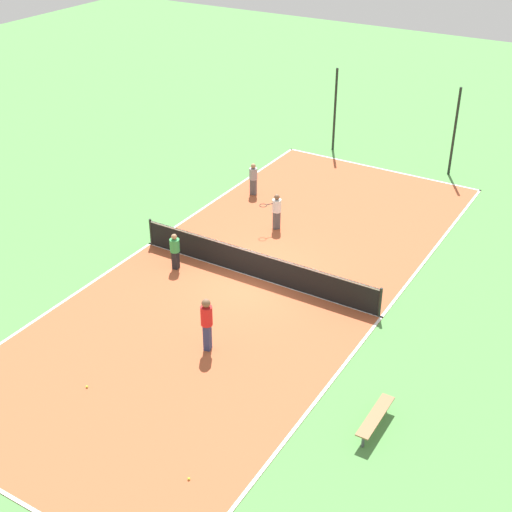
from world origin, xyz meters
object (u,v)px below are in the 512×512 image
at_px(player_baseline_gray, 253,177).
at_px(fence_post_back_right, 454,132).
at_px(tennis_net, 256,264).
at_px(tennis_ball_midcourt, 187,252).
at_px(bench, 375,417).
at_px(player_coach_red, 207,321).
at_px(tennis_ball_left_sideline, 87,387).
at_px(fence_post_back_left, 335,110).
at_px(tennis_ball_far_baseline, 189,479).
at_px(player_near_white, 276,209).
at_px(player_far_green, 175,249).

distance_m(player_baseline_gray, fence_post_back_right, 9.51).
bearing_deg(tennis_net, fence_post_back_right, 76.55).
bearing_deg(tennis_ball_midcourt, bench, -27.29).
bearing_deg(tennis_ball_midcourt, player_coach_red, -48.09).
distance_m(tennis_ball_left_sideline, tennis_ball_midcourt, 8.03).
distance_m(fence_post_back_left, fence_post_back_right, 6.00).
height_order(player_baseline_gray, fence_post_back_left, fence_post_back_left).
bearing_deg(player_coach_red, fence_post_back_left, 178.20).
height_order(player_baseline_gray, tennis_ball_far_baseline, player_baseline_gray).
bearing_deg(fence_post_back_left, tennis_ball_far_baseline, -73.33).
height_order(tennis_ball_midcourt, fence_post_back_right, fence_post_back_right).
bearing_deg(player_baseline_gray, player_near_white, -47.22).
bearing_deg(player_near_white, player_baseline_gray, -98.68).
height_order(tennis_net, tennis_ball_far_baseline, tennis_net).
bearing_deg(bench, fence_post_back_left, 28.83).
relative_size(player_baseline_gray, tennis_ball_left_sideline, 21.30).
relative_size(bench, tennis_ball_far_baseline, 27.13).
bearing_deg(fence_post_back_right, tennis_ball_far_baseline, -88.90).
bearing_deg(tennis_ball_left_sideline, player_coach_red, 59.35).
bearing_deg(bench, tennis_ball_left_sideline, 109.66).
distance_m(tennis_net, player_far_green, 3.00).
bearing_deg(fence_post_back_right, player_far_green, -113.38).
bearing_deg(tennis_net, player_far_green, -161.48).
bearing_deg(player_coach_red, player_baseline_gray, -170.70).
height_order(player_far_green, fence_post_back_left, fence_post_back_left).
distance_m(bench, player_far_green, 10.21).
relative_size(bench, player_baseline_gray, 1.27).
bearing_deg(fence_post_back_right, player_coach_red, -97.18).
xyz_separation_m(player_near_white, tennis_ball_midcourt, (-1.93, -3.46, -0.82)).
relative_size(bench, tennis_ball_left_sideline, 27.13).
distance_m(bench, fence_post_back_right, 17.86).
bearing_deg(player_coach_red, tennis_ball_midcourt, -152.83).
distance_m(player_near_white, tennis_ball_far_baseline, 13.34).
bearing_deg(fence_post_back_left, bench, -61.17).
bearing_deg(tennis_net, player_baseline_gray, 121.97).
relative_size(player_coach_red, tennis_ball_far_baseline, 26.77).
height_order(tennis_net, player_coach_red, player_coach_red).
distance_m(tennis_net, tennis_ball_midcourt, 3.20).
distance_m(player_baseline_gray, player_far_green, 6.91).
bearing_deg(player_coach_red, tennis_net, 176.71).
bearing_deg(fence_post_back_right, tennis_ball_left_sideline, -101.40).
bearing_deg(tennis_ball_midcourt, player_baseline_gray, 95.32).
bearing_deg(tennis_ball_far_baseline, tennis_ball_midcourt, 126.04).
relative_size(bench, fence_post_back_left, 0.44).
relative_size(player_coach_red, fence_post_back_left, 0.44).
height_order(player_baseline_gray, player_far_green, player_baseline_gray).
distance_m(tennis_ball_far_baseline, fence_post_back_left, 22.44).
xyz_separation_m(tennis_net, tennis_ball_far_baseline, (3.41, -8.86, -0.52)).
distance_m(player_near_white, tennis_ball_left_sideline, 11.24).
distance_m(player_near_white, tennis_ball_midcourt, 4.04).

